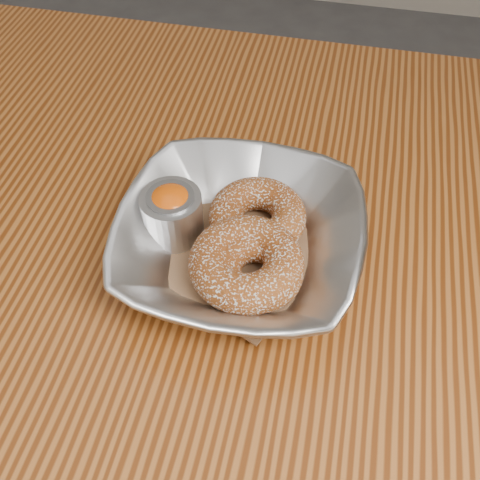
% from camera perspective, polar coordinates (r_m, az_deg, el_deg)
% --- Properties ---
extents(ground_plane, '(4.00, 4.00, 0.00)m').
position_cam_1_polar(ground_plane, '(1.25, -4.66, -22.16)').
color(ground_plane, '#565659').
rests_on(ground_plane, ground).
extents(table, '(1.20, 0.80, 0.75)m').
position_cam_1_polar(table, '(0.66, -8.19, -4.71)').
color(table, brown).
rests_on(table, ground_plane).
extents(serving_bowl, '(0.23, 0.23, 0.06)m').
position_cam_1_polar(serving_bowl, '(0.53, 0.00, -0.10)').
color(serving_bowl, '#BABDC2').
rests_on(serving_bowl, table).
extents(parchment, '(0.19, 0.19, 0.00)m').
position_cam_1_polar(parchment, '(0.55, 0.00, -1.41)').
color(parchment, brown).
rests_on(parchment, table).
extents(donut_back, '(0.13, 0.13, 0.03)m').
position_cam_1_polar(donut_back, '(0.56, 1.78, 2.46)').
color(donut_back, brown).
rests_on(donut_back, parchment).
extents(donut_front, '(0.12, 0.12, 0.04)m').
position_cam_1_polar(donut_front, '(0.52, 0.63, -2.36)').
color(donut_front, brown).
rests_on(donut_front, parchment).
extents(donut_extra, '(0.11, 0.11, 0.03)m').
position_cam_1_polar(donut_extra, '(0.51, 1.59, -3.11)').
color(donut_extra, brown).
rests_on(donut_extra, parchment).
extents(ramekin, '(0.06, 0.06, 0.06)m').
position_cam_1_polar(ramekin, '(0.55, -6.90, 2.76)').
color(ramekin, '#BABDC2').
rests_on(ramekin, table).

